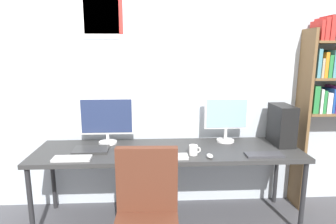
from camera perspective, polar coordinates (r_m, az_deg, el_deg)
wall_back at (r=3.08m, az=-0.39°, el=5.27°), size 4.90×0.11×2.60m
desk at (r=2.81m, az=0.05°, el=-8.18°), size 2.50×0.68×0.74m
bookshelf at (r=3.44m, az=29.99°, el=3.81°), size 0.83×0.28×2.00m
monitor_left at (r=2.96m, az=-11.87°, el=-1.23°), size 0.54×0.18×0.47m
monitor_right at (r=3.01m, az=11.31°, el=-0.93°), size 0.44×0.18×0.46m
pc_tower at (r=3.10m, az=21.34°, el=-2.34°), size 0.17×0.34×0.40m
keyboard_left at (r=2.66m, az=-18.26°, el=-8.63°), size 0.32×0.13×0.02m
keyboard_center at (r=2.57m, az=0.33°, el=-8.73°), size 0.32×0.13×0.02m
keyboard_right at (r=2.75m, az=18.28°, el=-7.97°), size 0.33×0.13×0.02m
computer_mouse at (r=2.60m, az=8.18°, el=-8.50°), size 0.06×0.10×0.03m
laptop_closed at (r=2.82m, az=-14.82°, el=-7.18°), size 0.33×0.23×0.02m
coffee_mug at (r=2.64m, az=5.03°, el=-7.40°), size 0.11×0.08×0.09m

